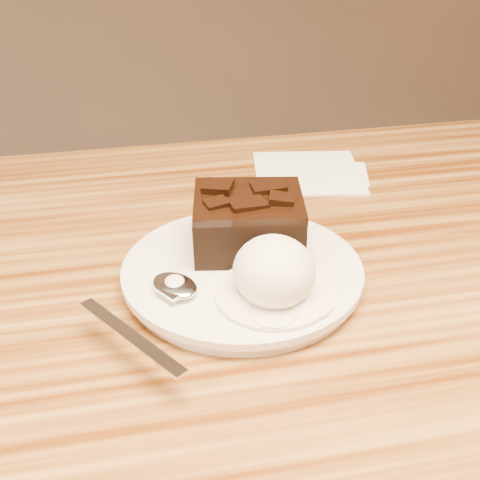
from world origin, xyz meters
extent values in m
cylinder|color=silver|center=(0.09, 0.04, 0.76)|extent=(0.22, 0.22, 0.02)
cube|color=black|center=(0.10, 0.08, 0.79)|extent=(0.11, 0.10, 0.05)
ellipsoid|color=white|center=(0.10, -0.01, 0.79)|extent=(0.07, 0.07, 0.06)
cylinder|color=white|center=(0.10, -0.01, 0.77)|extent=(0.10, 0.10, 0.00)
cube|color=white|center=(0.22, 0.26, 0.75)|extent=(0.15, 0.15, 0.01)
cube|color=black|center=(0.13, 0.01, 0.77)|extent=(0.01, 0.01, 0.00)
cube|color=black|center=(0.06, -0.01, 0.77)|extent=(0.01, 0.01, 0.00)
cube|color=black|center=(0.08, 0.02, 0.77)|extent=(0.01, 0.01, 0.00)
camera|label=1|loc=(-0.01, -0.42, 1.08)|focal=46.59mm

